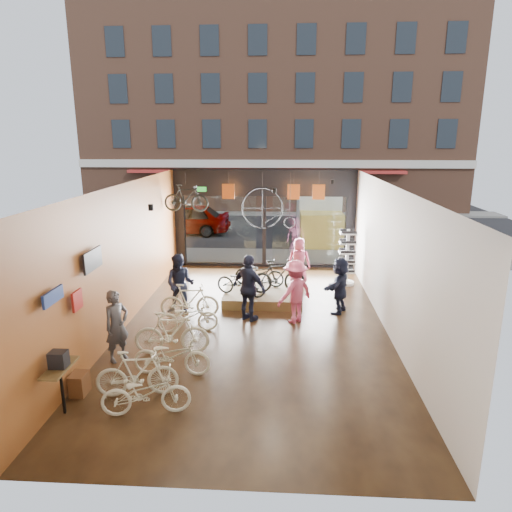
# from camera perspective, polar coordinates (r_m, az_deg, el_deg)

# --- Properties ---
(ground_plane) EXTENTS (7.00, 12.00, 0.04)m
(ground_plane) POSITION_cam_1_polar(r_m,az_deg,el_deg) (12.57, -0.15, -8.80)
(ground_plane) COLOR black
(ground_plane) RESTS_ON ground
(ceiling) EXTENTS (7.00, 12.00, 0.04)m
(ceiling) POSITION_cam_1_polar(r_m,az_deg,el_deg) (11.59, -0.16, 8.89)
(ceiling) COLOR black
(ceiling) RESTS_ON ground
(wall_left) EXTENTS (0.04, 12.00, 3.80)m
(wall_left) POSITION_cam_1_polar(r_m,az_deg,el_deg) (12.65, -16.28, -0.06)
(wall_left) COLOR olive
(wall_left) RESTS_ON ground
(wall_right) EXTENTS (0.04, 12.00, 3.80)m
(wall_right) POSITION_cam_1_polar(r_m,az_deg,el_deg) (12.24, 16.52, -0.55)
(wall_right) COLOR beige
(wall_right) RESTS_ON ground
(wall_back) EXTENTS (7.00, 0.04, 3.80)m
(wall_back) POSITION_cam_1_polar(r_m,az_deg,el_deg) (6.34, -3.67, -14.44)
(wall_back) COLOR beige
(wall_back) RESTS_ON ground
(storefront) EXTENTS (7.00, 0.26, 3.80)m
(storefront) POSITION_cam_1_polar(r_m,az_deg,el_deg) (17.80, 1.05, 4.65)
(storefront) COLOR black
(storefront) RESTS_ON ground
(exit_sign) EXTENTS (0.35, 0.06, 0.18)m
(exit_sign) POSITION_cam_1_polar(r_m,az_deg,el_deg) (17.78, -6.78, 8.29)
(exit_sign) COLOR #198C26
(exit_sign) RESTS_ON storefront
(street_road) EXTENTS (30.00, 18.00, 0.02)m
(street_road) POSITION_cam_1_polar(r_m,az_deg,el_deg) (26.99, 1.84, 3.95)
(street_road) COLOR black
(street_road) RESTS_ON ground
(sidewalk_near) EXTENTS (30.00, 2.40, 0.12)m
(sidewalk_near) POSITION_cam_1_polar(r_m,az_deg,el_deg) (19.36, 1.18, -0.10)
(sidewalk_near) COLOR slate
(sidewalk_near) RESTS_ON ground
(sidewalk_far) EXTENTS (30.00, 2.00, 0.12)m
(sidewalk_far) POSITION_cam_1_polar(r_m,az_deg,el_deg) (30.91, 2.05, 5.45)
(sidewalk_far) COLOR slate
(sidewalk_far) RESTS_ON ground
(opposite_building) EXTENTS (26.00, 5.00, 14.00)m
(opposite_building) POSITION_cam_1_polar(r_m,az_deg,el_deg) (33.08, 2.28, 18.10)
(opposite_building) COLOR brown
(opposite_building) RESTS_ON ground
(street_car) EXTENTS (4.73, 1.90, 1.61)m
(street_car) POSITION_cam_1_polar(r_m,az_deg,el_deg) (24.43, -8.87, 4.60)
(street_car) COLOR gray
(street_car) RESTS_ON street_road
(box_truck) EXTENTS (2.01, 6.02, 2.37)m
(box_truck) POSITION_cam_1_polar(r_m,az_deg,el_deg) (22.90, 7.83, 4.94)
(box_truck) COLOR silver
(box_truck) RESTS_ON street_road
(floor_bike_0) EXTENTS (1.71, 0.86, 0.86)m
(floor_bike_0) POSITION_cam_1_polar(r_m,az_deg,el_deg) (8.97, -13.59, -16.29)
(floor_bike_0) COLOR beige
(floor_bike_0) RESTS_ON ground_plane
(floor_bike_1) EXTENTS (1.67, 0.71, 0.97)m
(floor_bike_1) POSITION_cam_1_polar(r_m,az_deg,el_deg) (9.53, -14.65, -14.01)
(floor_bike_1) COLOR beige
(floor_bike_1) RESTS_ON ground_plane
(floor_bike_2) EXTENTS (1.68, 0.60, 0.88)m
(floor_bike_2) POSITION_cam_1_polar(r_m,az_deg,el_deg) (10.17, -10.49, -12.15)
(floor_bike_2) COLOR beige
(floor_bike_2) RESTS_ON ground_plane
(floor_bike_3) EXTENTS (1.80, 0.67, 1.05)m
(floor_bike_3) POSITION_cam_1_polar(r_m,az_deg,el_deg) (11.03, -10.48, -9.44)
(floor_bike_3) COLOR beige
(floor_bike_3) RESTS_ON ground_plane
(floor_bike_4) EXTENTS (1.66, 0.83, 0.83)m
(floor_bike_4) POSITION_cam_1_polar(r_m,az_deg,el_deg) (12.19, -8.55, -7.51)
(floor_bike_4) COLOR beige
(floor_bike_4) RESTS_ON ground_plane
(floor_bike_5) EXTENTS (1.70, 0.63, 1.00)m
(floor_bike_5) POSITION_cam_1_polar(r_m,az_deg,el_deg) (13.08, -8.32, -5.56)
(floor_bike_5) COLOR beige
(floor_bike_5) RESTS_ON ground_plane
(display_platform) EXTENTS (2.40, 1.80, 0.30)m
(display_platform) POSITION_cam_1_polar(r_m,az_deg,el_deg) (14.34, 0.88, -5.05)
(display_platform) COLOR #4C3A1E
(display_platform) RESTS_ON ground_plane
(display_bike_left) EXTENTS (1.70, 1.09, 0.84)m
(display_bike_left) POSITION_cam_1_polar(r_m,az_deg,el_deg) (13.86, -1.89, -3.27)
(display_bike_left) COLOR black
(display_bike_left) RESTS_ON display_platform
(display_bike_mid) EXTENTS (1.79, 0.91, 1.03)m
(display_bike_mid) POSITION_cam_1_polar(r_m,az_deg,el_deg) (14.11, 2.78, -2.54)
(display_bike_mid) COLOR black
(display_bike_mid) RESTS_ON display_platform
(display_bike_right) EXTENTS (1.71, 0.87, 0.86)m
(display_bike_right) POSITION_cam_1_polar(r_m,az_deg,el_deg) (14.74, 0.42, -2.14)
(display_bike_right) COLOR black
(display_bike_right) RESTS_ON display_platform
(customer_0) EXTENTS (0.68, 0.73, 1.68)m
(customer_0) POSITION_cam_1_polar(r_m,az_deg,el_deg) (10.91, -17.00, -8.35)
(customer_0) COLOR #3F3F44
(customer_0) RESTS_ON ground_plane
(customer_1) EXTENTS (0.90, 0.72, 1.77)m
(customer_1) POSITION_cam_1_polar(r_m,az_deg,el_deg) (13.31, -9.46, -3.50)
(customer_1) COLOR #161C33
(customer_1) RESTS_ON ground_plane
(customer_2) EXTENTS (1.17, 1.02, 1.89)m
(customer_2) POSITION_cam_1_polar(r_m,az_deg,el_deg) (12.61, -0.87, -4.04)
(customer_2) COLOR #161C33
(customer_2) RESTS_ON ground_plane
(customer_3) EXTENTS (1.30, 1.25, 1.77)m
(customer_3) POSITION_cam_1_polar(r_m,az_deg,el_deg) (12.56, 4.91, -4.45)
(customer_3) COLOR #CC4C72
(customer_3) RESTS_ON ground_plane
(customer_4) EXTENTS (0.81, 0.55, 1.62)m
(customer_4) POSITION_cam_1_polar(r_m,az_deg,el_deg) (15.94, 5.39, -0.60)
(customer_4) COLOR #CC4C72
(customer_4) RESTS_ON ground_plane
(customer_5) EXTENTS (1.10, 1.58, 1.64)m
(customer_5) POSITION_cam_1_polar(r_m,az_deg,el_deg) (13.45, 10.44, -3.63)
(customer_5) COLOR #161C33
(customer_5) RESTS_ON ground_plane
(sunglasses_rack) EXTENTS (0.64, 0.55, 1.95)m
(sunglasses_rack) POSITION_cam_1_polar(r_m,az_deg,el_deg) (16.00, 11.32, -0.15)
(sunglasses_rack) COLOR white
(sunglasses_rack) RESTS_ON ground_plane
(wall_merch) EXTENTS (0.40, 2.40, 2.60)m
(wall_merch) POSITION_cam_1_polar(r_m,az_deg,el_deg) (9.72, -22.10, -8.73)
(wall_merch) COLOR navy
(wall_merch) RESTS_ON wall_left
(penny_farthing) EXTENTS (1.84, 0.06, 1.47)m
(penny_farthing) POSITION_cam_1_polar(r_m,az_deg,el_deg) (16.24, 1.88, 5.83)
(penny_farthing) COLOR black
(penny_farthing) RESTS_ON ceiling
(hung_bike) EXTENTS (1.61, 0.56, 0.95)m
(hung_bike) POSITION_cam_1_polar(r_m,az_deg,el_deg) (16.20, -8.74, 7.17)
(hung_bike) COLOR black
(hung_bike) RESTS_ON ceiling
(jersey_left) EXTENTS (0.45, 0.03, 0.55)m
(jersey_left) POSITION_cam_1_polar(r_m,az_deg,el_deg) (16.94, -3.48, 8.06)
(jersey_left) COLOR #CC5919
(jersey_left) RESTS_ON ceiling
(jersey_mid) EXTENTS (0.45, 0.03, 0.55)m
(jersey_mid) POSITION_cam_1_polar(r_m,az_deg,el_deg) (16.83, 4.72, 7.99)
(jersey_mid) COLOR #CC5919
(jersey_mid) RESTS_ON ceiling
(jersey_right) EXTENTS (0.45, 0.03, 0.55)m
(jersey_right) POSITION_cam_1_polar(r_m,az_deg,el_deg) (16.87, 7.84, 7.92)
(jersey_right) COLOR #CC5919
(jersey_right) RESTS_ON ceiling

